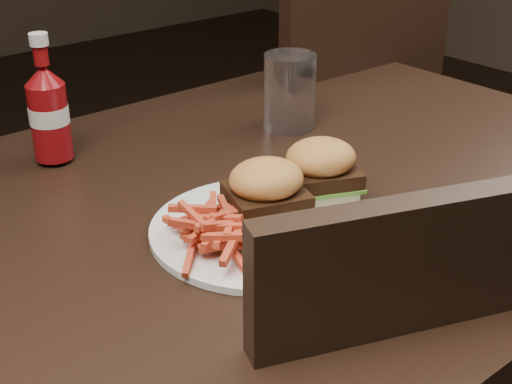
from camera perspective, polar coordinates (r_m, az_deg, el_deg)
dining_table at (r=0.94m, az=0.08°, el=-1.06°), size 1.20×0.80×0.04m
chair_far at (r=1.73m, az=3.20°, el=1.40°), size 0.48×0.48×0.04m
plate at (r=0.83m, az=0.44°, el=-3.02°), size 0.26×0.26×0.01m
sandwich_half_a at (r=0.83m, az=0.81°, el=-1.79°), size 0.10×0.09×0.02m
sandwich_half_b at (r=0.89m, az=5.10°, el=0.09°), size 0.10×0.10×0.02m
fries_pile at (r=0.78m, az=-2.90°, el=-2.88°), size 0.12×0.12×0.04m
ketchup_bottle at (r=1.03m, az=-16.16°, el=5.43°), size 0.06×0.06×0.11m
tumbler at (r=1.12m, az=2.69°, el=7.83°), size 0.11×0.11×0.13m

